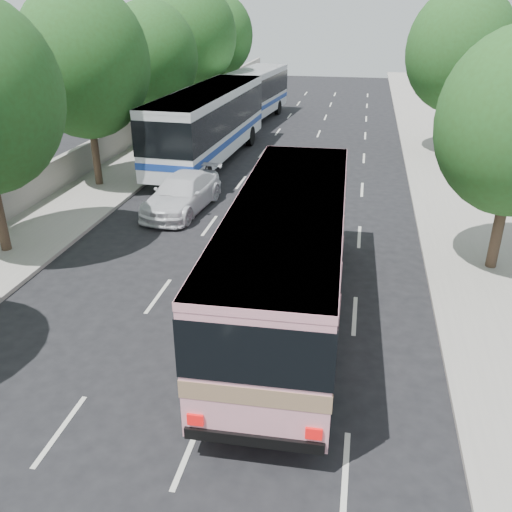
% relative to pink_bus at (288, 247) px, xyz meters
% --- Properties ---
extents(ground, '(120.00, 120.00, 0.00)m').
position_rel_pink_bus_xyz_m(ground, '(-2.24, -3.48, -2.27)').
color(ground, black).
rests_on(ground, ground).
extents(sidewalk_left, '(4.00, 90.00, 0.15)m').
position_rel_pink_bus_xyz_m(sidewalk_left, '(-10.74, 16.52, -2.20)').
color(sidewalk_left, '#9E998E').
rests_on(sidewalk_left, ground).
extents(sidewalk_right, '(4.00, 90.00, 0.12)m').
position_rel_pink_bus_xyz_m(sidewalk_right, '(6.26, 16.52, -2.21)').
color(sidewalk_right, '#9E998E').
rests_on(sidewalk_right, ground).
extents(low_wall, '(0.30, 90.00, 1.50)m').
position_rel_pink_bus_xyz_m(low_wall, '(-12.54, 16.52, -1.37)').
color(low_wall, '#9E998E').
rests_on(low_wall, sidewalk_left).
extents(tree_left_c, '(6.00, 6.00, 9.35)m').
position_rel_pink_bus_xyz_m(tree_left_c, '(-10.86, 10.46, 3.85)').
color(tree_left_c, '#38281E').
rests_on(tree_left_c, ground).
extents(tree_left_d, '(5.52, 5.52, 8.60)m').
position_rel_pink_bus_xyz_m(tree_left_d, '(-10.76, 18.46, 3.36)').
color(tree_left_d, '#38281E').
rests_on(tree_left_d, ground).
extents(tree_left_e, '(6.30, 6.30, 9.82)m').
position_rel_pink_bus_xyz_m(tree_left_e, '(-10.66, 26.46, 4.16)').
color(tree_left_e, '#38281E').
rests_on(tree_left_e, ground).
extents(tree_left_f, '(5.88, 5.88, 9.16)m').
position_rel_pink_bus_xyz_m(tree_left_f, '(-10.86, 34.46, 3.73)').
color(tree_left_f, '#38281E').
rests_on(tree_left_f, ground).
extents(tree_right_far, '(6.00, 6.00, 9.35)m').
position_rel_pink_bus_xyz_m(tree_right_far, '(6.84, 20.46, 3.85)').
color(tree_right_far, '#38281E').
rests_on(tree_right_far, ground).
extents(pink_bus, '(3.24, 11.53, 3.65)m').
position_rel_pink_bus_xyz_m(pink_bus, '(0.00, 0.00, 0.00)').
color(pink_bus, pink).
rests_on(pink_bus, ground).
extents(pink_taxi, '(1.72, 4.21, 1.43)m').
position_rel_pink_bus_xyz_m(pink_taxi, '(-1.24, 5.14, -1.56)').
color(pink_taxi, '#CF126B').
rests_on(pink_taxi, ground).
extents(white_pickup, '(2.70, 5.49, 1.54)m').
position_rel_pink_bus_xyz_m(white_pickup, '(-5.79, 8.10, -1.51)').
color(white_pickup, silver).
rests_on(white_pickup, ground).
extents(tour_coach_front, '(3.54, 13.53, 4.01)m').
position_rel_pink_bus_xyz_m(tour_coach_front, '(-6.74, 16.10, 0.14)').
color(tour_coach_front, silver).
rests_on(tour_coach_front, ground).
extents(tour_coach_rear, '(3.97, 12.57, 3.70)m').
position_rel_pink_bus_xyz_m(tour_coach_rear, '(-6.74, 27.25, -0.05)').
color(tour_coach_rear, silver).
rests_on(tour_coach_rear, ground).
extents(taxi_roof_sign, '(0.55, 0.18, 0.18)m').
position_rel_pink_bus_xyz_m(taxi_roof_sign, '(-1.24, 5.14, -0.75)').
color(taxi_roof_sign, silver).
rests_on(taxi_roof_sign, pink_taxi).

